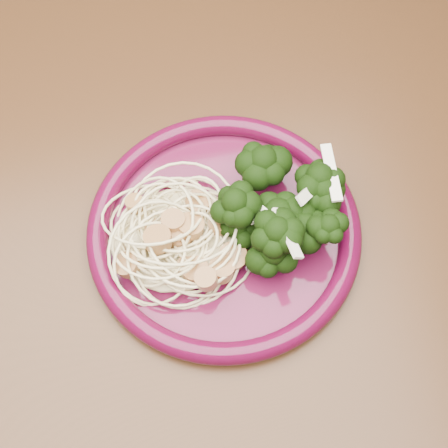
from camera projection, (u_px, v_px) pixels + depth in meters
The scene contains 6 objects.
dining_table at pixel (271, 334), 0.60m from camera, with size 1.20×0.80×0.75m.
dinner_plate at pixel (224, 230), 0.53m from camera, with size 0.23×0.23×0.02m.
spaghetti_pile at pixel (176, 234), 0.52m from camera, with size 0.11×0.10×0.03m, color #F6E8AC.
scallop_cluster at pixel (173, 217), 0.49m from camera, with size 0.11×0.11×0.04m, color #B57E45, non-canonical shape.
broccoli_pile at pixel (283, 208), 0.51m from camera, with size 0.09×0.14×0.05m, color black.
onion_garnish at pixel (286, 189), 0.49m from camera, with size 0.06×0.09×0.05m, color white, non-canonical shape.
Camera 1 is at (-0.08, -0.16, 1.23)m, focal length 50.00 mm.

